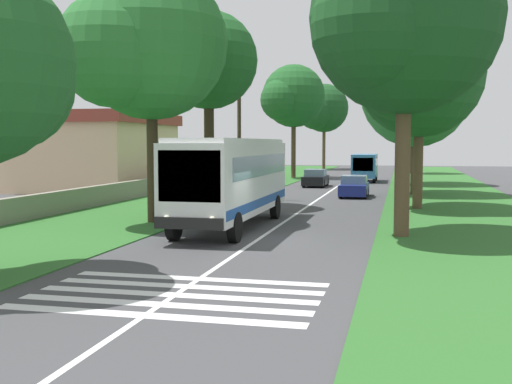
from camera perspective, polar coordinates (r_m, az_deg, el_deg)
name	(u,v)px	position (r m, az deg, el deg)	size (l,w,h in m)	color
ground	(257,240)	(23.14, 0.09, -4.38)	(160.00, 160.00, 0.00)	#424244
grass_verge_left	(183,200)	(39.75, -6.61, -0.68)	(120.00, 8.00, 0.04)	#2D6628
grass_verge_right	(456,205)	(37.58, 17.67, -1.16)	(120.00, 8.00, 0.04)	#2D6628
centre_line	(313,203)	(37.80, 5.18, -0.96)	(110.00, 0.16, 0.01)	silver
coach_bus	(232,177)	(26.44, -2.16, 1.39)	(11.16, 2.62, 3.73)	white
zebra_crossing	(175,295)	(15.06, -7.32, -9.22)	(4.05, 6.80, 0.01)	silver
trailing_car_0	(354,187)	(42.11, 8.88, 0.46)	(4.30, 1.78, 1.43)	navy
trailing_car_1	(316,178)	(51.78, 5.42, 1.23)	(4.30, 1.78, 1.43)	black
trailing_minibus_0	(365,165)	(59.00, 9.82, 2.43)	(6.00, 2.14, 2.53)	teal
roadside_tree_left_0	(206,64)	(35.11, -4.59, 11.50)	(6.59, 5.37, 10.70)	#3D2D1E
roadside_tree_left_1	(292,98)	(64.41, 3.27, 8.51)	(7.53, 6.34, 11.44)	#4C3826
roadside_tree_left_2	(147,49)	(28.81, -9.79, 12.65)	(8.54, 6.77, 11.25)	#3D2D1E
roadside_tree_left_4	(322,109)	(86.47, 6.01, 7.44)	(7.97, 6.71, 11.54)	brown
roadside_tree_right_0	(413,96)	(44.89, 14.01, 8.45)	(8.63, 7.41, 10.64)	brown
roadside_tree_right_1	(400,23)	(24.74, 12.92, 14.65)	(8.23, 7.13, 11.69)	brown
roadside_tree_right_2	(417,77)	(35.22, 14.34, 10.01)	(8.19, 6.80, 10.61)	brown
roadside_tree_right_3	(414,102)	(55.69, 14.10, 7.90)	(8.54, 6.94, 10.68)	#3D2D1E
roadside_tree_right_4	(409,105)	(75.55, 13.67, 7.70)	(5.99, 5.17, 10.72)	#3D2D1E
utility_pole	(239,128)	(39.32, -1.53, 5.81)	(0.24, 1.40, 8.61)	#473828
roadside_wall	(162,184)	(45.56, -8.53, 0.68)	(70.00, 0.40, 1.12)	gray
roadside_building	(93,151)	(50.10, -14.50, 3.62)	(12.29, 10.11, 5.82)	beige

